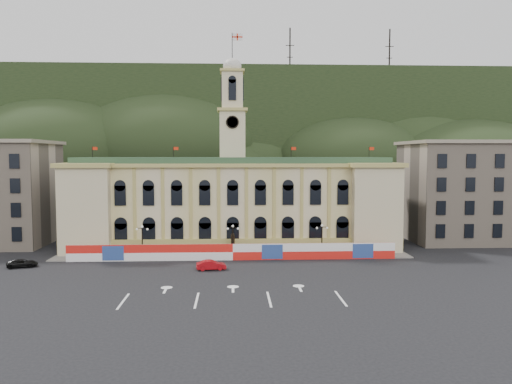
{
  "coord_description": "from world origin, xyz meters",
  "views": [
    {
      "loc": [
        0.01,
        -60.03,
        15.88
      ],
      "look_at": [
        3.66,
        18.0,
        10.18
      ],
      "focal_mm": 35.0,
      "sensor_mm": 36.0,
      "label": 1
    }
  ],
  "objects_px": {
    "statue": "(233,249)",
    "black_suv": "(22,263)",
    "red_sedan": "(211,265)",
    "lamp_center": "(233,238)"
  },
  "relations": [
    {
      "from": "red_sedan",
      "to": "black_suv",
      "type": "relative_size",
      "value": 0.96
    },
    {
      "from": "statue",
      "to": "lamp_center",
      "type": "bearing_deg",
      "value": -90.0
    },
    {
      "from": "lamp_center",
      "to": "black_suv",
      "type": "xyz_separation_m",
      "value": [
        -30.0,
        -5.48,
        -2.5
      ]
    },
    {
      "from": "statue",
      "to": "red_sedan",
      "type": "xyz_separation_m",
      "value": [
        -3.02,
        -9.38,
        -0.51
      ]
    },
    {
      "from": "statue",
      "to": "lamp_center",
      "type": "relative_size",
      "value": 0.72
    },
    {
      "from": "statue",
      "to": "black_suv",
      "type": "bearing_deg",
      "value": -167.81
    },
    {
      "from": "statue",
      "to": "black_suv",
      "type": "xyz_separation_m",
      "value": [
        -30.0,
        -6.48,
        -0.62
      ]
    },
    {
      "from": "statue",
      "to": "red_sedan",
      "type": "bearing_deg",
      "value": -107.85
    },
    {
      "from": "statue",
      "to": "black_suv",
      "type": "height_order",
      "value": "statue"
    },
    {
      "from": "lamp_center",
      "to": "black_suv",
      "type": "distance_m",
      "value": 30.6
    }
  ]
}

